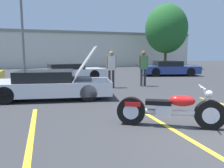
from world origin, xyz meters
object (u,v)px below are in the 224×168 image
Objects in this scene: light_pole at (23,14)px; parked_car_mid_row at (68,72)px; tree_background at (166,29)px; spectator_near_motorcycle at (111,66)px; parked_car_right_row at (169,68)px; motorcycle at (169,110)px; spectator_by_show_car at (143,65)px; show_car_hood_open at (51,84)px.

light_pole reaches higher than parked_car_mid_row.
parked_car_mid_row is at bearing -146.16° from tree_background.
spectator_near_motorcycle is at bearing -74.36° from parked_car_mid_row.
parked_car_mid_row is (2.82, -3.59, -4.04)m from light_pole.
parked_car_right_row is at bearing 36.74° from spectator_near_motorcycle.
spectator_near_motorcycle is at bearing 114.00° from motorcycle.
parked_car_right_row is (6.54, 10.55, 0.15)m from motorcycle.
spectator_by_show_car is at bearing -125.28° from tree_background.
parked_car_right_row is (10.61, -2.93, -4.02)m from light_pole.
parked_car_mid_row is at bearing 125.46° from motorcycle.
light_pole reaches higher than spectator_by_show_car.
spectator_near_motorcycle reaches higher than motorcycle.
tree_background is at bearing 25.87° from parked_car_mid_row.
spectator_by_show_car reaches higher than parked_car_mid_row.
tree_background is 14.66m from parked_car_mid_row.
show_car_hood_open is 5.76m from parked_car_mid_row.
motorcycle is at bearing -51.06° from show_car_hood_open.
spectator_by_show_car is (-4.34, -4.50, 0.55)m from parked_car_right_row.
light_pole is at bearing 120.16° from parked_car_mid_row.
show_car_hood_open is at bearing -159.17° from spectator_by_show_car.
tree_background reaches higher than parked_car_mid_row.
light_pole is 1.77× the size of show_car_hood_open.
motorcycle is (-10.48, -17.76, -4.01)m from tree_background.
parked_car_right_row is 2.49× the size of spectator_by_show_car.
parked_car_right_row reaches higher than parked_car_mid_row.
light_pole is 4.56× the size of spectator_by_show_car.
spectator_near_motorcycle is at bearing -130.49° from tree_background.
tree_background reaches higher than spectator_near_motorcycle.
motorcycle is 9.97m from parked_car_mid_row.
light_pole reaches higher than spectator_near_motorcycle.
light_pole is 15.18m from tree_background.
show_car_hood_open is at bearing -149.37° from spectator_near_motorcycle.
parked_car_mid_row is at bearing 86.36° from show_car_hood_open.
show_car_hood_open is (1.59, -9.22, -4.04)m from light_pole.
show_car_hood_open is 2.57× the size of spectator_by_show_car.
light_pole is at bearing 130.17° from spectator_by_show_car.
light_pole reaches higher than tree_background.
show_car_hood_open reaches higher than spectator_near_motorcycle.
spectator_near_motorcycle is at bearing 39.32° from show_car_hood_open.
show_car_hood_open is 0.97× the size of parked_car_mid_row.
show_car_hood_open is 10.99m from parked_car_right_row.
parked_car_mid_row is 2.64× the size of spectator_by_show_car.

